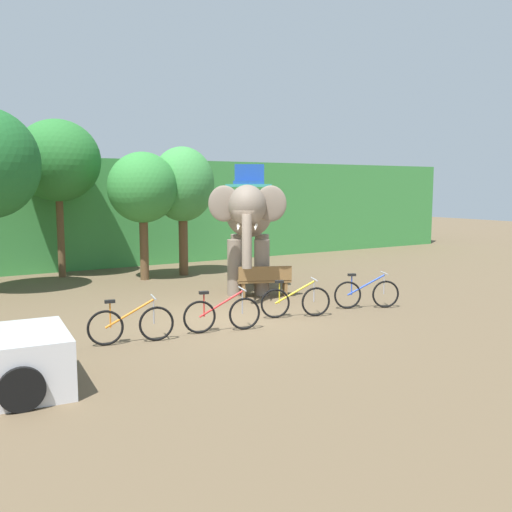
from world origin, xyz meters
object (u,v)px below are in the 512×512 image
object	(u,v)px
tree_center_right	(58,161)
bike_red	(222,314)
elephant	(249,217)
bike_orange	(131,324)
tree_right	(182,185)
wooden_bench	(264,280)
bike_blue	(367,293)
bike_yellow	(295,301)
tree_left	(143,188)

from	to	relation	value
tree_center_right	bike_red	size ratio (longest dim) A/B	3.19
elephant	bike_orange	xyz separation A→B (m)	(-4.89, -3.57, -1.82)
tree_right	bike_red	world-z (taller)	tree_right
tree_right	wooden_bench	world-z (taller)	tree_right
bike_blue	wooden_bench	xyz separation A→B (m)	(-1.42, 2.62, 0.09)
elephant	bike_yellow	size ratio (longest dim) A/B	2.48
bike_orange	bike_red	xyz separation A→B (m)	(1.97, -0.15, 0.00)
elephant	bike_yellow	bearing A→B (deg)	-102.86
tree_center_right	bike_blue	distance (m)	11.37
bike_blue	tree_right	bearing A→B (deg)	102.47
bike_yellow	bike_blue	bearing A→B (deg)	-3.87
bike_orange	bike_blue	size ratio (longest dim) A/B	1.07
bike_red	bike_blue	distance (m)	4.26
tree_center_right	bike_orange	size ratio (longest dim) A/B	3.17
tree_right	wooden_bench	distance (m)	5.58
tree_right	wooden_bench	xyz separation A→B (m)	(0.24, -4.89, -2.67)
bike_red	tree_left	bearing A→B (deg)	81.76
elephant	wooden_bench	size ratio (longest dim) A/B	2.61
elephant	bike_blue	size ratio (longest dim) A/B	2.56
tree_left	bike_blue	xyz separation A→B (m)	(3.18, -7.31, -2.66)
tree_left	tree_right	bearing A→B (deg)	7.66
elephant	wooden_bench	xyz separation A→B (m)	(-0.08, -0.98, -1.72)
bike_orange	wooden_bench	bearing A→B (deg)	28.32
tree_left	bike_orange	distance (m)	8.33
tree_right	bike_yellow	distance (m)	7.88
tree_left	wooden_bench	size ratio (longest dim) A/B	2.75
bike_yellow	wooden_bench	size ratio (longest dim) A/B	1.05
tree_center_right	bike_red	world-z (taller)	tree_center_right
elephant	bike_red	world-z (taller)	elephant
bike_red	bike_yellow	xyz separation A→B (m)	(2.13, 0.27, 0.00)
elephant	bike_orange	size ratio (longest dim) A/B	2.39
wooden_bench	tree_center_right	bearing A→B (deg)	120.59
wooden_bench	bike_yellow	bearing A→B (deg)	-106.03
tree_center_right	elephant	size ratio (longest dim) A/B	1.33
tree_left	bike_blue	distance (m)	8.40
tree_center_right	bike_blue	bearing A→B (deg)	-59.99
bike_yellow	tree_left	bearing A→B (deg)	98.36
elephant	tree_right	bearing A→B (deg)	94.65
elephant	bike_blue	world-z (taller)	elephant
elephant	wooden_bench	bearing A→B (deg)	-94.54
tree_center_right	tree_right	size ratio (longest dim) A/B	1.20
bike_red	bike_yellow	world-z (taller)	same
tree_center_right	wooden_bench	xyz separation A→B (m)	(3.98, -6.73, -3.47)
tree_left	bike_blue	world-z (taller)	tree_left
bike_red	wooden_bench	bearing A→B (deg)	43.97
tree_right	bike_yellow	world-z (taller)	tree_right
tree_center_right	bike_orange	world-z (taller)	tree_center_right
tree_left	bike_orange	size ratio (longest dim) A/B	2.51
tree_right	bike_red	size ratio (longest dim) A/B	2.67
tree_left	bike_orange	world-z (taller)	tree_left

